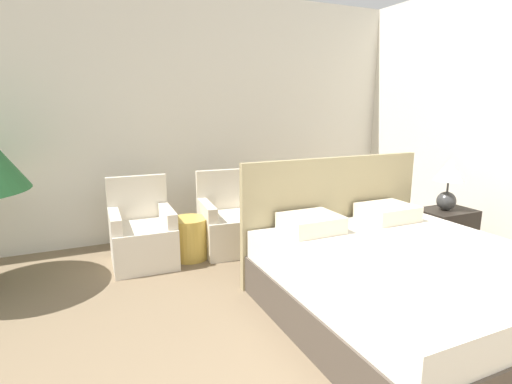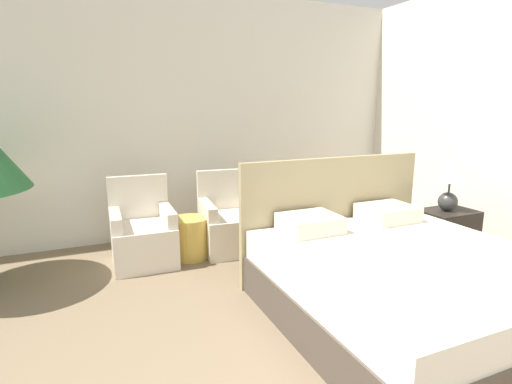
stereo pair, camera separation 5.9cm
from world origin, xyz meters
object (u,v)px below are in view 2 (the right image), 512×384
bed (401,281)px  nightstand (446,236)px  armchair_near_window_left (143,238)px  table_lamp (450,179)px  armchair_near_window_right (230,227)px  side_table (190,238)px

bed → nightstand: size_ratio=3.61×
bed → armchair_near_window_left: (-1.62, 1.89, -0.03)m
armchair_near_window_left → bed: bearing=-47.8°
nightstand → table_lamp: bearing=173.0°
bed → nightstand: bearing=28.7°
armchair_near_window_right → armchair_near_window_left: bearing=-175.1°
armchair_near_window_right → nightstand: size_ratio=1.58×
bed → armchair_near_window_left: 2.49m
bed → armchair_near_window_right: bed is taller
table_lamp → armchair_near_window_left: bearing=156.7°
armchair_near_window_left → armchair_near_window_right: (0.94, -0.00, 0.00)m
bed → nightstand: (1.23, 0.67, -0.02)m
armchair_near_window_left → nightstand: bearing=-21.5°
bed → table_lamp: 1.50m
armchair_near_window_left → table_lamp: table_lamp is taller
armchair_near_window_right → table_lamp: size_ratio=1.67×
bed → side_table: bearing=122.0°
armchair_near_window_right → bed: bearing=-65.5°
nightstand → armchair_near_window_left: bearing=156.8°
bed → table_lamp: bearing=29.3°
bed → nightstand: 1.40m
armchair_near_window_right → table_lamp: table_lamp is taller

